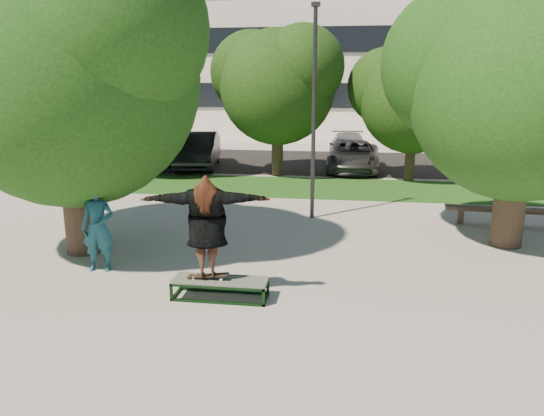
% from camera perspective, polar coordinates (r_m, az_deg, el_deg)
% --- Properties ---
extents(ground, '(120.00, 120.00, 0.00)m').
position_cam_1_polar(ground, '(11.37, -2.59, -7.22)').
color(ground, gray).
rests_on(ground, ground).
extents(grass_strip, '(30.00, 4.00, 0.02)m').
position_cam_1_polar(grass_strip, '(20.36, 5.22, 2.19)').
color(grass_strip, '#154012').
rests_on(grass_strip, ground).
extents(asphalt_strip, '(40.00, 8.00, 0.01)m').
position_cam_1_polar(asphalt_strip, '(26.81, 3.86, 4.99)').
color(asphalt_strip, black).
rests_on(asphalt_strip, ground).
extents(tree_left, '(6.96, 5.95, 7.12)m').
position_cam_1_polar(tree_left, '(13.15, -21.17, 14.40)').
color(tree_left, '#38281E').
rests_on(tree_left, ground).
extents(tree_right, '(6.24, 5.33, 6.51)m').
position_cam_1_polar(tree_right, '(14.05, 24.97, 12.61)').
color(tree_right, '#38281E').
rests_on(tree_right, ground).
extents(bg_tree_left, '(5.28, 4.51, 5.77)m').
position_cam_1_polar(bg_tree_left, '(23.16, -13.86, 12.53)').
color(bg_tree_left, '#38281E').
rests_on(bg_tree_left, ground).
extents(bg_tree_mid, '(5.76, 4.92, 6.24)m').
position_cam_1_polar(bg_tree_mid, '(22.72, 0.44, 13.61)').
color(bg_tree_mid, '#38281E').
rests_on(bg_tree_mid, ground).
extents(bg_tree_right, '(5.04, 4.31, 5.43)m').
position_cam_1_polar(bg_tree_right, '(22.13, 14.84, 11.81)').
color(bg_tree_right, '#38281E').
rests_on(bg_tree_right, ground).
extents(lamppost, '(0.25, 0.15, 6.11)m').
position_cam_1_polar(lamppost, '(15.48, 4.52, 10.31)').
color(lamppost, '#2D2D30').
rests_on(lamppost, ground).
extents(office_building, '(30.00, 14.12, 16.00)m').
position_cam_1_polar(office_building, '(42.77, 3.01, 18.99)').
color(office_building, silver).
rests_on(office_building, ground).
extents(grind_box, '(1.80, 0.60, 0.38)m').
position_cam_1_polar(grind_box, '(10.22, -5.59, -8.62)').
color(grind_box, black).
rests_on(grind_box, ground).
extents(skater_rig, '(2.43, 0.94, 2.00)m').
position_cam_1_polar(skater_rig, '(9.88, -7.04, -1.94)').
color(skater_rig, white).
rests_on(skater_rig, grind_box).
extents(bystander, '(0.76, 0.54, 1.93)m').
position_cam_1_polar(bystander, '(11.96, -18.22, -1.98)').
color(bystander, '#174B5A').
rests_on(bystander, ground).
extents(bench, '(3.36, 0.72, 0.51)m').
position_cam_1_polar(bench, '(16.35, 23.94, -0.32)').
color(bench, '#4B3B2D').
rests_on(bench, ground).
extents(car_silver_a, '(2.12, 4.67, 1.55)m').
position_cam_1_polar(car_silver_a, '(25.66, -11.61, 6.09)').
color(car_silver_a, '#B4B5B9').
rests_on(car_silver_a, asphalt_strip).
extents(car_dark, '(2.49, 5.15, 1.63)m').
position_cam_1_polar(car_dark, '(25.14, -7.98, 6.17)').
color(car_dark, black).
rests_on(car_dark, asphalt_strip).
extents(car_grey, '(2.38, 4.91, 1.35)m').
position_cam_1_polar(car_grey, '(24.29, 8.78, 5.55)').
color(car_grey, '#56575B').
rests_on(car_grey, asphalt_strip).
extents(car_silver_b, '(2.15, 4.89, 1.40)m').
position_cam_1_polar(car_silver_b, '(26.89, 8.26, 6.40)').
color(car_silver_b, '#A8A9AD').
rests_on(car_silver_b, asphalt_strip).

